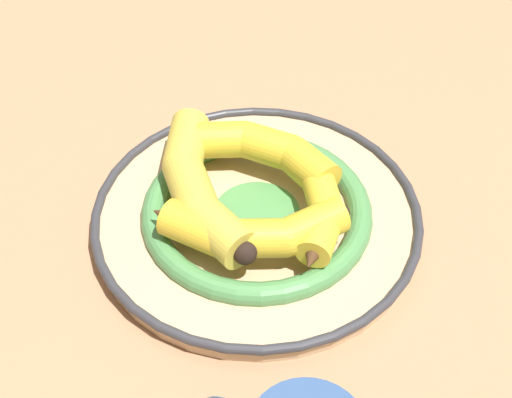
% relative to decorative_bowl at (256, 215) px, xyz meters
% --- Properties ---
extents(ground_plane, '(2.80, 2.80, 0.00)m').
position_rel_decorative_bowl_xyz_m(ground_plane, '(0.00, 0.03, -0.02)').
color(ground_plane, '#A87A56').
extents(decorative_bowl, '(0.32, 0.32, 0.03)m').
position_rel_decorative_bowl_xyz_m(decorative_bowl, '(0.00, 0.00, 0.00)').
color(decorative_bowl, tan).
rests_on(decorative_bowl, ground_plane).
extents(banana_a, '(0.17, 0.16, 0.04)m').
position_rel_decorative_bowl_xyz_m(banana_a, '(-0.05, -0.02, 0.04)').
color(banana_a, gold).
rests_on(banana_a, decorative_bowl).
extents(banana_b, '(0.16, 0.11, 0.04)m').
position_rel_decorative_bowl_xyz_m(banana_b, '(0.02, -0.05, 0.03)').
color(banana_b, gold).
rests_on(banana_b, decorative_bowl).
extents(banana_c, '(0.12, 0.14, 0.03)m').
position_rel_decorative_bowl_xyz_m(banana_c, '(0.05, 0.02, 0.03)').
color(banana_c, yellow).
rests_on(banana_c, decorative_bowl).
extents(banana_d, '(0.18, 0.07, 0.04)m').
position_rel_decorative_bowl_xyz_m(banana_d, '(-0.02, 0.05, 0.04)').
color(banana_d, gold).
rests_on(banana_d, decorative_bowl).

